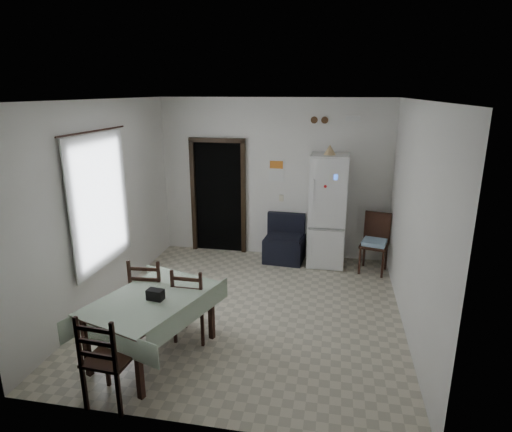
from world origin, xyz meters
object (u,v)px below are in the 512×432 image
object	(u,v)px
navy_seat	(284,239)
corner_chair	(374,244)
dining_chair_far_left	(151,292)
dining_table	(153,327)
dining_chair_far_right	(193,302)
dining_chair_near_head	(110,356)
fridge	(328,211)

from	to	relation	value
navy_seat	corner_chair	bearing A→B (deg)	-4.06
corner_chair	dining_chair_far_left	xyz separation A→B (m)	(-2.97, -2.41, 0.00)
dining_chair_far_left	dining_table	bearing A→B (deg)	111.70
dining_table	dining_chair_far_left	size ratio (longest dim) A/B	1.43
dining_chair_far_right	dining_chair_near_head	world-z (taller)	dining_chair_near_head
navy_seat	dining_chair_near_head	size ratio (longest dim) A/B	0.82
fridge	dining_chair_far_right	size ratio (longest dim) A/B	2.04
navy_seat	dining_chair_far_left	size ratio (longest dim) A/B	0.82
dining_table	dining_chair_near_head	distance (m)	0.82
dining_chair_far_right	fridge	bearing A→B (deg)	-118.80
dining_chair_far_left	dining_chair_far_right	distance (m)	0.60
dining_chair_far_right	corner_chair	bearing A→B (deg)	-132.51
navy_seat	dining_table	bearing A→B (deg)	-105.10
dining_chair_near_head	dining_table	bearing A→B (deg)	-92.12
dining_chair_far_right	dining_table	bearing A→B (deg)	56.64
corner_chair	dining_table	world-z (taller)	corner_chair
fridge	navy_seat	world-z (taller)	fridge
dining_table	dining_chair_near_head	xyz separation A→B (m)	(-0.09, -0.80, 0.13)
dining_chair_near_head	corner_chair	bearing A→B (deg)	-122.13
dining_table	dining_chair_far_right	distance (m)	0.58
dining_chair_far_right	dining_chair_near_head	bearing A→B (deg)	73.03
fridge	dining_chair_far_left	bearing A→B (deg)	-128.44
fridge	dining_chair_far_right	xyz separation A→B (m)	(-1.57, -2.74, -0.50)
navy_seat	dining_chair_far_left	distance (m)	2.99
dining_chair_near_head	dining_chair_far_left	bearing A→B (deg)	-78.24
dining_chair_far_right	dining_chair_far_left	bearing A→B (deg)	-8.69
navy_seat	corner_chair	world-z (taller)	corner_chair
fridge	dining_table	size ratio (longest dim) A/B	1.36
corner_chair	dining_table	distance (m)	4.02
dining_chair_far_left	dining_chair_far_right	size ratio (longest dim) A/B	1.05
corner_chair	dining_chair_far_right	distance (m)	3.45
corner_chair	dining_chair_far_right	world-z (taller)	corner_chair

